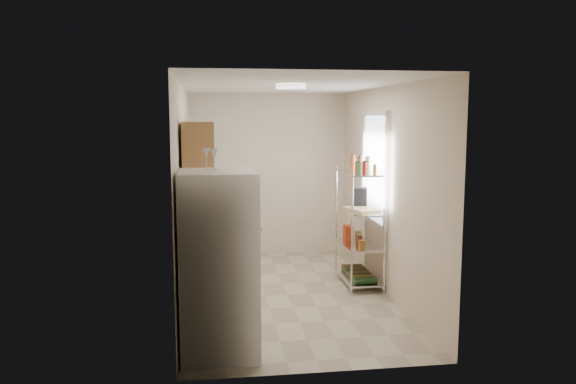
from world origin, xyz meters
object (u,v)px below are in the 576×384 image
refrigerator (219,264)px  cutting_board (364,209)px  espresso_machine (359,197)px  frying_pan_large (205,214)px  rice_cooker (209,212)px

refrigerator → cutting_board: refrigerator is taller
refrigerator → espresso_machine: size_ratio=5.95×
espresso_machine → frying_pan_large: bearing=-179.8°
refrigerator → rice_cooker: 2.13m
refrigerator → rice_cooker: refrigerator is taller
cutting_board → espresso_machine: bearing=87.5°
refrigerator → espresso_machine: (1.93, 2.18, 0.29)m
rice_cooker → frying_pan_large: bearing=101.7°
frying_pan_large → cutting_board: 2.13m
rice_cooker → espresso_machine: bearing=1.4°
cutting_board → frying_pan_large: bearing=165.5°
frying_pan_large → espresso_machine: espresso_machine is taller
refrigerator → frying_pan_large: size_ratio=6.43×
cutting_board → espresso_machine: 0.30m
rice_cooker → refrigerator: bearing=-87.8°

